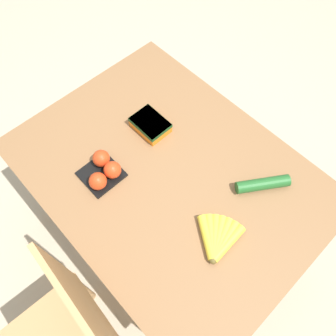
{
  "coord_description": "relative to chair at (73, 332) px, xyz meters",
  "views": [
    {
      "loc": [
        -0.48,
        0.45,
        1.97
      ],
      "look_at": [
        0.0,
        0.0,
        0.76
      ],
      "focal_mm": 35.0,
      "sensor_mm": 36.0,
      "label": 1
    }
  ],
  "objects": [
    {
      "name": "banana_bunch",
      "position": [
        -0.17,
        -0.63,
        0.24
      ],
      "size": [
        0.18,
        0.19,
        0.04
      ],
      "color": "brown",
      "rests_on": "dining_table"
    },
    {
      "name": "cucumber_near",
      "position": [
        -0.14,
        -0.93,
        0.24
      ],
      "size": [
        0.17,
        0.21,
        0.05
      ],
      "color": "#236028",
      "rests_on": "dining_table"
    },
    {
      "name": "tomato_pack",
      "position": [
        0.36,
        -0.49,
        0.26
      ],
      "size": [
        0.16,
        0.16,
        0.08
      ],
      "color": "black",
      "rests_on": "dining_table"
    },
    {
      "name": "chair",
      "position": [
        0.0,
        0.0,
        0.0
      ],
      "size": [
        0.44,
        0.42,
        1.0
      ],
      "rotation": [
        0.0,
        0.0,
        3.09
      ],
      "color": "tan",
      "rests_on": "ground_plane"
    },
    {
      "name": "carrot_bag",
      "position": [
        0.41,
        -0.79,
        0.25
      ],
      "size": [
        0.17,
        0.12,
        0.05
      ],
      "color": "orange",
      "rests_on": "dining_table"
    },
    {
      "name": "dining_table",
      "position": [
        0.18,
        -0.7,
        0.13
      ],
      "size": [
        1.31,
        0.98,
        0.73
      ],
      "color": "olive",
      "rests_on": "ground_plane"
    },
    {
      "name": "ground_plane",
      "position": [
        0.18,
        -0.7,
        -0.51
      ],
      "size": [
        12.0,
        12.0,
        0.0
      ],
      "primitive_type": "plane",
      "color": "#B7A88E"
    }
  ]
}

